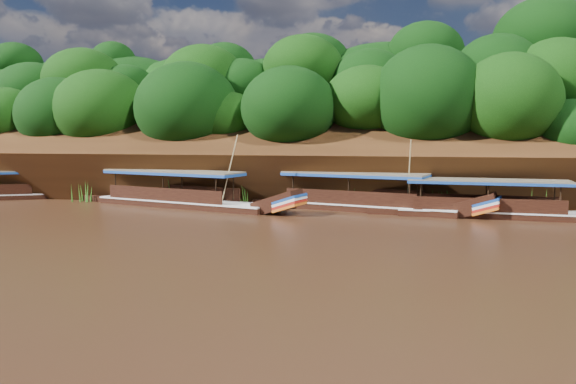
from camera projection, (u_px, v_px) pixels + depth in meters
name	position (u px, v px, depth m)	size (l,w,h in m)	color
ground	(315.00, 230.00, 30.82)	(160.00, 160.00, 0.00)	black
riverbank	(353.00, 170.00, 52.75)	(120.00, 30.06, 19.40)	#311B0B
boat_0	(513.00, 210.00, 34.98)	(14.81, 3.15, 5.61)	black
boat_1	(376.00, 203.00, 38.04)	(15.13, 5.77, 5.36)	black
boat_2	(192.00, 199.00, 40.00)	(16.49, 6.60, 5.68)	black
boat_3	(0.00, 193.00, 45.19)	(12.38, 7.48, 2.74)	black
reeds	(300.00, 195.00, 40.49)	(47.58, 2.49, 2.09)	#2E681A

